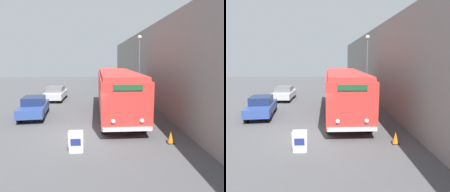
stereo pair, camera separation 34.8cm
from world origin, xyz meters
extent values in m
plane|color=#4C4C4F|center=(0.00, 0.00, 0.00)|extent=(80.00, 80.00, 0.00)
cube|color=gray|center=(5.85, 10.00, 3.59)|extent=(0.30, 60.00, 7.19)
cylinder|color=black|center=(1.07, 0.40, 0.52)|extent=(0.28, 1.05, 1.05)
cylinder|color=black|center=(3.44, 0.40, 0.52)|extent=(0.28, 1.05, 1.05)
cylinder|color=black|center=(1.07, 8.43, 0.52)|extent=(0.28, 1.05, 1.05)
cylinder|color=black|center=(3.44, 8.43, 0.52)|extent=(0.28, 1.05, 1.05)
cube|color=red|center=(2.25, 4.41, 1.78)|extent=(2.69, 10.83, 2.51)
cube|color=red|center=(2.25, 4.41, 3.16)|extent=(2.48, 10.39, 0.24)
cube|color=silver|center=(2.25, -1.06, 0.64)|extent=(2.56, 0.12, 0.20)
sphere|color=white|center=(1.51, -1.03, 1.07)|extent=(0.22, 0.22, 0.22)
sphere|color=white|center=(2.99, -1.03, 1.07)|extent=(0.22, 0.22, 0.22)
cube|color=#19512D|center=(2.25, -1.02, 2.79)|extent=(1.48, 0.06, 0.28)
cube|color=gray|center=(-0.27, -2.26, 0.00)|extent=(0.58, 0.22, 0.01)
cube|color=white|center=(-0.27, -2.35, 0.51)|extent=(0.65, 0.20, 1.01)
cube|color=white|center=(-0.27, -2.17, 0.51)|extent=(0.65, 0.20, 1.01)
cube|color=navy|center=(-0.27, -2.36, 0.53)|extent=(0.45, 0.07, 0.35)
cylinder|color=#595E60|center=(4.50, 7.63, 2.97)|extent=(0.12, 0.12, 5.93)
sphere|color=silver|center=(4.50, 7.63, 6.04)|extent=(0.36, 0.36, 0.36)
cylinder|color=black|center=(-4.42, 2.68, 0.36)|extent=(0.22, 0.72, 0.72)
cylinder|color=black|center=(-2.98, 2.83, 0.36)|extent=(0.22, 0.72, 0.72)
cylinder|color=black|center=(-4.69, 5.36, 0.36)|extent=(0.22, 0.72, 0.72)
cylinder|color=black|center=(-3.25, 5.50, 0.36)|extent=(0.22, 0.72, 0.72)
cube|color=#2D478C|center=(-3.83, 4.09, 0.66)|extent=(2.10, 4.24, 0.59)
cube|color=#19274D|center=(-3.84, 4.20, 1.23)|extent=(1.63, 1.97, 0.55)
cylinder|color=black|center=(-4.29, 9.38, 0.32)|extent=(0.22, 0.64, 0.64)
cylinder|color=black|center=(-2.71, 9.34, 0.32)|extent=(0.22, 0.64, 0.64)
cylinder|color=black|center=(-4.22, 12.04, 0.32)|extent=(0.22, 0.64, 0.64)
cylinder|color=black|center=(-2.64, 12.01, 0.32)|extent=(0.22, 0.64, 0.64)
cube|color=#B7B7BC|center=(-3.46, 10.69, 0.60)|extent=(1.94, 4.11, 0.56)
cube|color=slate|center=(-3.46, 10.80, 1.14)|extent=(1.61, 1.87, 0.51)
cube|color=black|center=(4.38, -1.46, 0.01)|extent=(0.36, 0.36, 0.03)
cone|color=orange|center=(4.38, -1.46, 0.32)|extent=(0.30, 0.30, 0.58)
camera|label=1|loc=(0.67, -11.67, 4.22)|focal=35.00mm
camera|label=2|loc=(1.02, -11.69, 4.22)|focal=35.00mm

